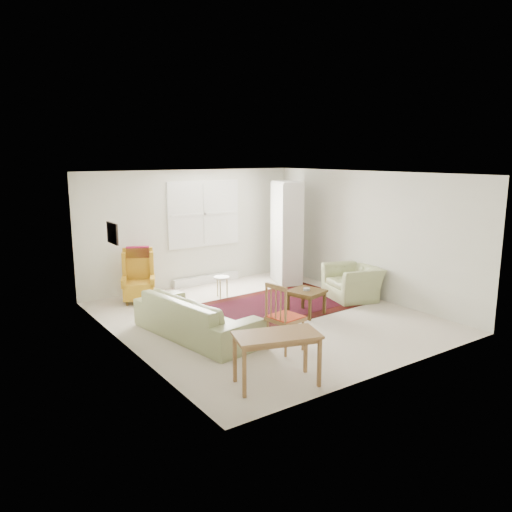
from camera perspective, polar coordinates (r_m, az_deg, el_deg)
room at (r=8.70m, az=0.44°, el=1.25°), size 5.04×5.54×2.51m
rug at (r=9.54m, az=2.65°, el=-5.53°), size 3.10×2.07×0.03m
sofa at (r=7.87m, az=-6.89°, el=-5.94°), size 1.24×2.37×0.91m
armchair at (r=10.04m, az=10.99°, el=-2.61°), size 1.12×1.21×0.79m
wingback_chair at (r=9.87m, az=-13.31°, el=-2.19°), size 0.81×0.83×1.05m
coffee_table at (r=8.96m, az=5.77°, el=-5.29°), size 0.68×0.68×0.45m
stool at (r=10.01m, az=-3.95°, el=-3.53°), size 0.39×0.39×0.43m
cabinet at (r=11.03m, az=3.55°, el=2.68°), size 0.74×1.00×2.24m
desk at (r=6.28m, az=2.37°, el=-11.69°), size 1.15×0.81×0.66m
desk_chair at (r=7.27m, az=3.40°, el=-6.92°), size 0.50×0.50×1.02m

